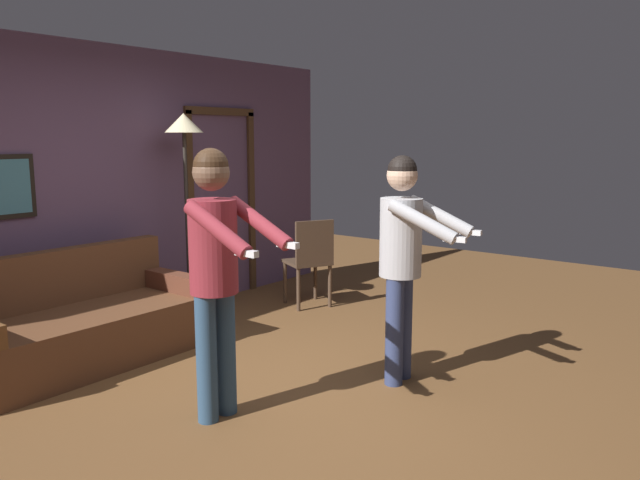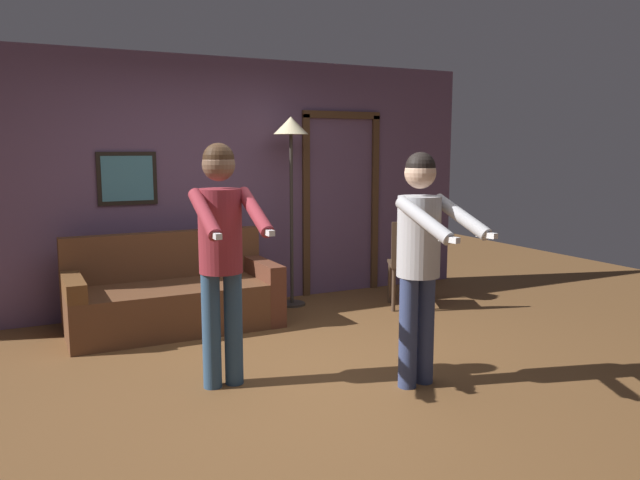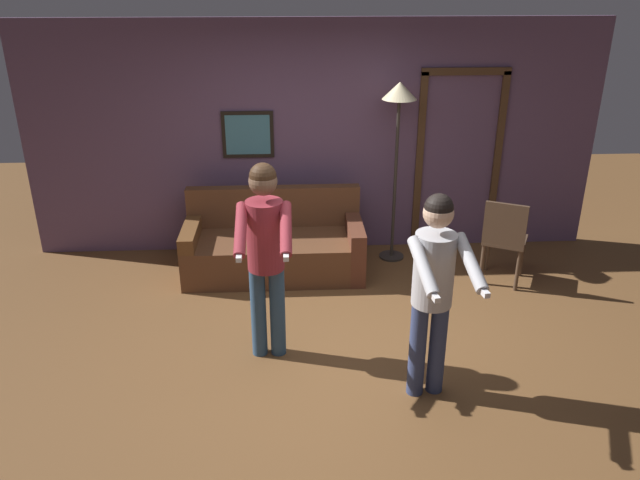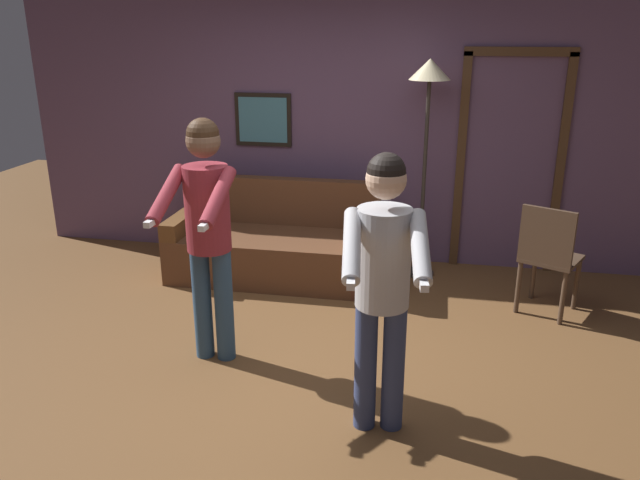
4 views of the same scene
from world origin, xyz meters
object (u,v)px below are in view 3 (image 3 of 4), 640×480
(person_standing_right, at_px, (434,280))
(dining_chair_distant, at_px, (504,237))
(torchiere_lamp, at_px, (399,111))
(couch, at_px, (274,248))
(person_standing_left, at_px, (265,245))

(person_standing_right, relative_size, dining_chair_distant, 1.77)
(torchiere_lamp, bearing_deg, couch, -167.79)
(torchiere_lamp, height_order, person_standing_left, torchiere_lamp)
(couch, bearing_deg, person_standing_right, -61.24)
(couch, xyz_separation_m, torchiere_lamp, (1.34, 0.29, 1.42))
(torchiere_lamp, height_order, dining_chair_distant, torchiere_lamp)
(couch, relative_size, torchiere_lamp, 0.96)
(couch, distance_m, dining_chair_distant, 2.42)
(person_standing_right, bearing_deg, dining_chair_distant, 56.96)
(person_standing_left, height_order, person_standing_right, person_standing_left)
(couch, relative_size, person_standing_right, 1.16)
(person_standing_right, height_order, dining_chair_distant, person_standing_right)
(dining_chair_distant, bearing_deg, couch, 170.13)
(dining_chair_distant, bearing_deg, torchiere_lamp, 145.77)
(torchiere_lamp, distance_m, person_standing_right, 2.59)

